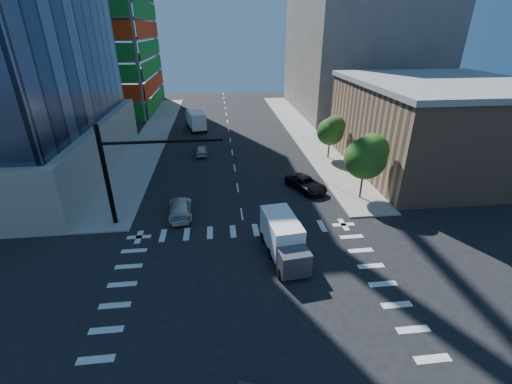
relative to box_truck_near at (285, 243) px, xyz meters
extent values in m
plane|color=black|center=(-2.75, -4.81, -1.32)|extent=(160.00, 160.00, 0.00)
cube|color=silver|center=(-2.75, -4.81, -1.32)|extent=(20.00, 20.00, 0.01)
cube|color=gray|center=(9.75, 35.19, -1.25)|extent=(5.00, 60.00, 0.15)
cube|color=gray|center=(-15.25, 35.19, -1.25)|extent=(5.00, 60.00, 0.15)
cube|color=#936E55|center=(22.25, 17.19, 3.68)|extent=(20.00, 22.00, 10.00)
cube|color=gray|center=(22.25, 17.19, 8.98)|extent=(20.50, 22.50, 0.60)
cube|color=#615D57|center=(24.25, 50.19, 12.68)|extent=(24.00, 30.00, 28.00)
cylinder|color=black|center=(-14.25, 6.69, 3.33)|extent=(0.40, 0.40, 9.00)
cylinder|color=black|center=(-9.25, 6.69, 6.23)|extent=(10.00, 0.24, 0.24)
imported|color=black|center=(-8.25, 6.69, 5.13)|extent=(0.16, 0.20, 1.00)
cylinder|color=#382316|center=(9.75, 9.19, -0.04)|extent=(0.20, 0.20, 2.27)
sphere|color=#1A4713|center=(9.75, 9.19, 3.05)|extent=(4.16, 4.16, 4.16)
sphere|color=#3B6C24|center=(10.15, 8.89, 4.03)|extent=(3.25, 3.25, 3.25)
cylinder|color=#382316|center=(10.05, 21.19, -0.21)|extent=(0.20, 0.20, 1.92)
sphere|color=#1A4713|center=(10.05, 21.19, 2.40)|extent=(3.52, 3.52, 3.52)
sphere|color=#3B6C24|center=(10.45, 20.89, 3.23)|extent=(2.75, 2.75, 2.75)
imported|color=black|center=(4.65, 11.79, -0.59)|extent=(4.39, 5.85, 1.48)
imported|color=silver|center=(-8.50, 7.66, -0.58)|extent=(2.45, 5.24, 1.48)
imported|color=#ACAEB4|center=(-7.07, 24.63, -0.65)|extent=(1.77, 4.02, 1.35)
cube|color=white|center=(0.00, 0.00, 0.45)|extent=(2.78, 4.91, 2.43)
cube|color=#46464E|center=(0.00, 0.00, -0.16)|extent=(2.33, 1.93, 1.78)
cube|color=white|center=(-8.42, 38.25, 0.58)|extent=(3.51, 5.44, 2.61)
cube|color=#46464E|center=(-8.42, 38.25, -0.07)|extent=(2.66, 2.29, 1.91)
camera|label=1|loc=(-4.62, -21.31, 14.75)|focal=24.00mm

